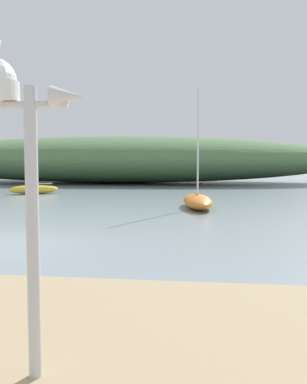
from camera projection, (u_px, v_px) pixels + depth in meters
distant_hill at (111, 160)px, 41.17m from camera, size 42.57×12.40×4.20m
mast_structure at (8, 119)px, 4.07m from camera, size 1.09×0.47×2.96m
sailboat_east_reach at (34, 189)px, 28.00m from camera, size 3.09×2.16×3.18m
sailboat_inner_mooring at (198, 201)px, 20.12m from camera, size 1.82×4.40×5.36m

